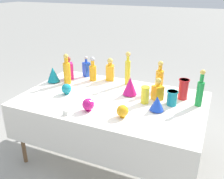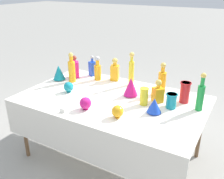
% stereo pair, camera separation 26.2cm
% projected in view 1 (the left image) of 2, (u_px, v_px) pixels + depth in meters
% --- Properties ---
extents(ground_plane, '(40.00, 40.00, 0.00)m').
position_uv_depth(ground_plane, '(112.00, 156.00, 2.97)').
color(ground_plane, gray).
extents(display_table, '(1.94, 1.19, 0.76)m').
position_uv_depth(display_table, '(110.00, 104.00, 2.65)').
color(display_table, white).
rests_on(display_table, ground).
extents(tall_bottle_0, '(0.06, 0.06, 0.40)m').
position_uv_depth(tall_bottle_0, '(128.00, 70.00, 2.96)').
color(tall_bottle_0, yellow).
rests_on(tall_bottle_0, display_table).
extents(tall_bottle_1, '(0.09, 0.09, 0.35)m').
position_uv_depth(tall_bottle_1, '(159.00, 79.00, 2.79)').
color(tall_bottle_1, orange).
rests_on(tall_bottle_1, display_table).
extents(tall_bottle_2, '(0.07, 0.07, 0.38)m').
position_uv_depth(tall_bottle_2, '(200.00, 91.00, 2.44)').
color(tall_bottle_2, '#198C38').
rests_on(tall_bottle_2, display_table).
extents(tall_bottle_3, '(0.09, 0.09, 0.37)m').
position_uv_depth(tall_bottle_3, '(67.00, 71.00, 3.00)').
color(tall_bottle_3, orange).
rests_on(tall_bottle_3, display_table).
extents(tall_bottle_4, '(0.09, 0.09, 0.31)m').
position_uv_depth(tall_bottle_4, '(93.00, 71.00, 3.10)').
color(tall_bottle_4, orange).
rests_on(tall_bottle_4, display_table).
extents(square_decanter_0, '(0.14, 0.14, 0.29)m').
position_uv_depth(square_decanter_0, '(69.00, 70.00, 3.16)').
color(square_decanter_0, '#C61972').
rests_on(square_decanter_0, display_table).
extents(square_decanter_1, '(0.12, 0.12, 0.29)m').
position_uv_depth(square_decanter_1, '(110.00, 71.00, 3.11)').
color(square_decanter_1, orange).
rests_on(square_decanter_1, display_table).
extents(square_decanter_2, '(0.10, 0.10, 0.27)m').
position_uv_depth(square_decanter_2, '(86.00, 68.00, 3.25)').
color(square_decanter_2, blue).
rests_on(square_decanter_2, display_table).
extents(square_decanter_3, '(0.14, 0.14, 0.24)m').
position_uv_depth(square_decanter_3, '(158.00, 91.00, 2.60)').
color(square_decanter_3, orange).
rests_on(square_decanter_3, display_table).
extents(slender_vase_0, '(0.11, 0.11, 0.22)m').
position_uv_depth(slender_vase_0, '(183.00, 89.00, 2.61)').
color(slender_vase_0, red).
rests_on(slender_vase_0, display_table).
extents(slender_vase_1, '(0.11, 0.11, 0.15)m').
position_uv_depth(slender_vase_1, '(172.00, 98.00, 2.49)').
color(slender_vase_1, teal).
rests_on(slender_vase_1, display_table).
extents(slender_vase_2, '(0.09, 0.09, 0.18)m').
position_uv_depth(slender_vase_2, '(145.00, 94.00, 2.52)').
color(slender_vase_2, yellow).
rests_on(slender_vase_2, display_table).
extents(fluted_vase_0, '(0.14, 0.14, 0.15)m').
position_uv_depth(fluted_vase_0, '(157.00, 103.00, 2.37)').
color(fluted_vase_0, blue).
rests_on(fluted_vase_0, display_table).
extents(fluted_vase_1, '(0.16, 0.16, 0.21)m').
position_uv_depth(fluted_vase_1, '(130.00, 86.00, 2.70)').
color(fluted_vase_1, '#C61972').
rests_on(fluted_vase_1, display_table).
extents(fluted_vase_2, '(0.15, 0.15, 0.19)m').
position_uv_depth(fluted_vase_2, '(53.00, 74.00, 3.06)').
color(fluted_vase_2, teal).
rests_on(fluted_vase_2, display_table).
extents(round_bowl_0, '(0.11, 0.11, 0.12)m').
position_uv_depth(round_bowl_0, '(122.00, 111.00, 2.27)').
color(round_bowl_0, orange).
rests_on(round_bowl_0, display_table).
extents(round_bowl_1, '(0.11, 0.11, 0.12)m').
position_uv_depth(round_bowl_1, '(66.00, 89.00, 2.74)').
color(round_bowl_1, teal).
rests_on(round_bowl_1, display_table).
extents(round_bowl_2, '(0.12, 0.12, 0.13)m').
position_uv_depth(round_bowl_2, '(88.00, 104.00, 2.38)').
color(round_bowl_2, '#C61972').
rests_on(round_bowl_2, display_table).
extents(price_tag_left, '(0.06, 0.02, 0.04)m').
position_uv_depth(price_tag_left, '(65.00, 113.00, 2.31)').
color(price_tag_left, white).
rests_on(price_tag_left, display_table).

